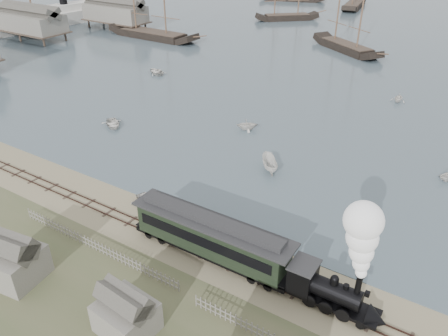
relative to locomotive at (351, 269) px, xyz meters
The scene contains 16 objects.
ground 15.71m from the locomotive, behind, with size 600.00×600.00×0.00m, color tan.
rail_track 15.57m from the locomotive, behind, with size 120.00×1.80×0.16m.
picket_fence_west 22.45m from the locomotive, 166.87° to the right, with size 19.00×0.10×1.20m, color gray, non-canonical shape.
shed_left 27.61m from the locomotive, 156.19° to the right, with size 5.00×4.00×4.10m, color gray, non-canonical shape.
shed_mid 16.94m from the locomotive, 142.29° to the right, with size 4.00×3.50×3.60m, color gray, non-canonical shape.
western_wharf 100.17m from the locomotive, 155.21° to the left, with size 36.00×56.00×8.00m, color gray, non-canonical shape.
locomotive is the anchor object (origin of this frame).
passenger_coach 12.36m from the locomotive, behind, with size 15.49×2.99×3.76m.
beached_dinghy 22.73m from the locomotive, behind, with size 4.05×2.89×0.84m, color white.
steamship 121.00m from the locomotive, 149.20° to the left, with size 47.01×7.84×10.28m, color white, non-canonical shape.
rowboat_0 43.14m from the locomotive, 158.40° to the left, with size 4.07×2.91×0.84m, color white.
rowboat_1 34.27m from the locomotive, 132.04° to the left, with size 3.07×2.65×1.62m, color white.
rowboat_2 22.51m from the locomotive, 131.77° to the left, with size 4.11×1.55×1.59m, color white.
rowboat_6 63.88m from the locomotive, 142.75° to the left, with size 4.41×3.15×0.91m, color white.
rowboat_7 48.81m from the locomotive, 98.28° to the left, with size 2.75×2.38×1.45m, color white.
schooner_2 79.05m from the locomotive, 108.37° to the left, with size 20.74×4.79×20.00m, color black, non-canonical shape.
Camera 1 is at (19.80, -26.97, 26.48)m, focal length 35.00 mm.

